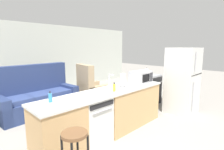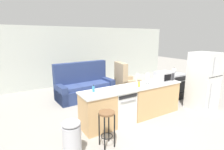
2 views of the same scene
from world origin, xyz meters
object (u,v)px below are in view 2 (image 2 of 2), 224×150
object	(u,v)px
kettle	(174,70)
couch	(84,87)
dishwasher	(121,106)
armchair	(125,84)
paper_towel_roll	(147,78)
refrigerator	(203,81)
trash_bin	(72,138)
stove_range	(173,86)
bar_stool	(107,122)
dish_soap_bottle	(93,89)
soap_bottle	(139,84)
microwave	(164,76)

from	to	relation	value
kettle	couch	distance (m)	3.32
dishwasher	kettle	bearing A→B (deg)	13.78
couch	armchair	size ratio (longest dim) A/B	1.71
paper_towel_roll	couch	distance (m)	2.52
refrigerator	armchair	xyz separation A→B (m)	(-1.06, 2.53, -0.51)
paper_towel_roll	trash_bin	size ratio (longest dim) A/B	0.38
dishwasher	stove_range	world-z (taller)	stove_range
dishwasher	trash_bin	size ratio (longest dim) A/B	1.14
kettle	armchair	bearing A→B (deg)	133.44
dishwasher	paper_towel_roll	distance (m)	1.10
dishwasher	armchair	size ratio (longest dim) A/B	0.70
bar_stool	dish_soap_bottle	bearing A→B (deg)	82.16
stove_range	paper_towel_roll	bearing A→B (deg)	-163.49
soap_bottle	couch	distance (m)	2.52
stove_range	dishwasher	bearing A→B (deg)	-168.09
paper_towel_roll	trash_bin	distance (m)	2.62
armchair	soap_bottle	bearing A→B (deg)	-117.15
refrigerator	microwave	distance (m)	1.24
trash_bin	bar_stool	bearing A→B (deg)	-3.85
refrigerator	trash_bin	bearing A→B (deg)	-178.42
armchair	kettle	bearing A→B (deg)	-46.56
bar_stool	armchair	bearing A→B (deg)	48.60
dishwasher	couch	xyz separation A→B (m)	(-0.09, 2.27, -0.03)
paper_towel_roll	soap_bottle	size ratio (longest dim) A/B	1.60
dishwasher	armchair	world-z (taller)	armchair
paper_towel_roll	dish_soap_bottle	distance (m)	1.63
trash_bin	couch	size ratio (longest dim) A/B	0.36
bar_stool	trash_bin	xyz separation A→B (m)	(-0.70, 0.05, -0.16)
kettle	dishwasher	bearing A→B (deg)	-166.22
soap_bottle	kettle	world-z (taller)	kettle
soap_bottle	kettle	size ratio (longest dim) A/B	0.86
microwave	kettle	world-z (taller)	microwave
microwave	couch	size ratio (longest dim) A/B	0.24
bar_stool	trash_bin	size ratio (longest dim) A/B	1.00
refrigerator	dish_soap_bottle	distance (m)	3.38
trash_bin	soap_bottle	bearing A→B (deg)	15.08
dish_soap_bottle	trash_bin	xyz separation A→B (m)	(-0.82, -0.78, -0.59)
stove_range	bar_stool	bearing A→B (deg)	-159.84
dishwasher	soap_bottle	size ratio (longest dim) A/B	4.77
microwave	armchair	world-z (taller)	armchair
microwave	couch	distance (m)	2.85
microwave	soap_bottle	bearing A→B (deg)	-173.16
dish_soap_bottle	dishwasher	bearing A→B (deg)	-9.47
microwave	kettle	size ratio (longest dim) A/B	2.44
trash_bin	armchair	size ratio (longest dim) A/B	0.62
couch	armchair	distance (m)	1.66
soap_bottle	bar_stool	distance (m)	1.48
microwave	stove_range	bearing A→B (deg)	26.67
soap_bottle	armchair	distance (m)	2.44
couch	stove_range	bearing A→B (deg)	-32.54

